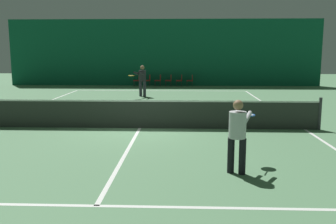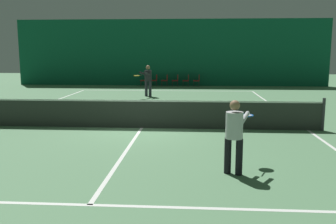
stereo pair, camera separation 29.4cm
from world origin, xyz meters
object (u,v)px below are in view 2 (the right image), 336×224
player_near (235,131)px  courtside_chair_4 (187,80)px  courtside_chair_1 (155,80)px  tennis_net (142,113)px  courtside_chair_2 (166,80)px  courtside_chair_5 (197,80)px  courtside_chair_0 (144,79)px  player_far (148,78)px  courtside_chair_3 (176,80)px

player_near → courtside_chair_4: size_ratio=1.88×
courtside_chair_1 → tennis_net: bearing=4.2°
courtside_chair_2 → courtside_chair_5: 2.33m
courtside_chair_5 → courtside_chair_1: bearing=-90.0°
player_near → courtside_chair_0: player_near is taller
tennis_net → courtside_chair_5: 15.17m
player_near → player_far: size_ratio=0.90×
tennis_net → player_far: size_ratio=6.82×
tennis_net → courtside_chair_3: 15.04m
courtside_chair_4 → courtside_chair_5: (0.78, 0.00, 0.00)m
player_near → courtside_chair_2: 19.81m
courtside_chair_5 → tennis_net: bearing=-7.6°
courtside_chair_2 → courtside_chair_4: 1.55m
courtside_chair_0 → courtside_chair_2: same height
courtside_chair_0 → courtside_chair_2: 1.55m
player_far → courtside_chair_2: size_ratio=2.10×
courtside_chair_3 → courtside_chair_5: size_ratio=1.00×
player_far → courtside_chair_4: bearing=-168.4°
courtside_chair_1 → courtside_chair_4: (2.33, 0.00, 0.00)m
tennis_net → courtside_chair_5: (2.00, 15.03, -0.03)m
tennis_net → player_far: (-0.87, 8.76, 0.51)m
player_far → courtside_chair_2: bearing=-154.9°
courtside_chair_2 → courtside_chair_3: 0.78m
player_near → courtside_chair_1: size_ratio=1.88×
courtside_chair_0 → courtside_chair_5: 3.89m
courtside_chair_0 → courtside_chair_4: 3.11m
player_near → courtside_chair_1: (-3.71, 19.59, -0.43)m
courtside_chair_0 → courtside_chair_4: same height
tennis_net → player_near: player_near is taller
player_far → courtside_chair_0: bearing=-140.8°
courtside_chair_3 → courtside_chair_4: same height
player_near → courtside_chair_0: (-4.49, 19.59, -0.43)m
player_near → courtside_chair_0: bearing=35.5°
courtside_chair_2 → courtside_chair_3: size_ratio=1.00×
courtside_chair_2 → courtside_chair_4: (1.55, 0.00, 0.00)m
tennis_net → courtside_chair_0: size_ratio=14.29×
courtside_chair_0 → courtside_chair_5: (3.89, 0.00, 0.00)m
courtside_chair_2 → courtside_chair_4: same height
courtside_chair_1 → courtside_chair_4: 2.33m
courtside_chair_0 → courtside_chair_2: size_ratio=1.00×
courtside_chair_3 → courtside_chair_5: bearing=90.0°
courtside_chair_1 → courtside_chair_4: size_ratio=1.00×
player_near → courtside_chair_3: 19.71m
tennis_net → courtside_chair_0: tennis_net is taller
player_far → courtside_chair_3: (1.32, 6.28, -0.54)m
player_far → courtside_chair_1: 6.31m
player_near → courtside_chair_3: player_near is taller
courtside_chair_0 → courtside_chair_3: same height
courtside_chair_0 → courtside_chair_1: same height
courtside_chair_3 → tennis_net: bearing=-1.7°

